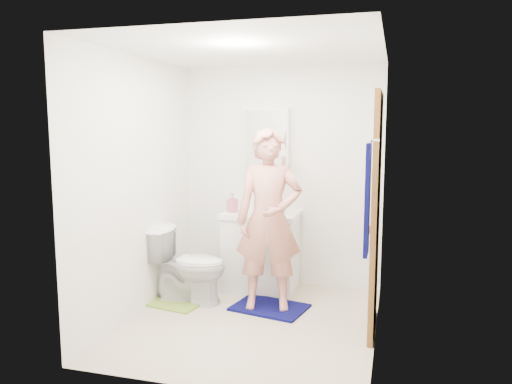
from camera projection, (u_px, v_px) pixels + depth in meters
floor at (251, 323)px, 4.53m from camera, size 2.20×2.40×0.02m
ceiling at (251, 49)px, 4.20m from camera, size 2.20×2.40×0.02m
wall_back at (281, 177)px, 5.52m from camera, size 2.20×0.02×2.40m
wall_front at (198, 215)px, 3.21m from camera, size 2.20×0.02×2.40m
wall_left at (137, 187)px, 4.66m from camera, size 0.02×2.40×2.40m
wall_right at (381, 196)px, 4.06m from camera, size 0.02×2.40×2.40m
vanity_cabinet at (261, 253)px, 5.38m from camera, size 0.75×0.55×0.80m
countertop at (261, 214)px, 5.33m from camera, size 0.79×0.59×0.05m
sink_basin at (261, 213)px, 5.32m from camera, size 0.40×0.40×0.03m
faucet at (266, 204)px, 5.49m from camera, size 0.03×0.03×0.12m
medicine_cabinet at (267, 141)px, 5.43m from camera, size 0.50×0.12×0.70m
mirror_panel at (265, 141)px, 5.38m from camera, size 0.46×0.01×0.66m
door at (376, 214)px, 4.24m from camera, size 0.05×0.80×2.05m
door_knob at (369, 230)px, 3.96m from camera, size 0.07×0.07×0.07m
towel at (367, 200)px, 3.53m from camera, size 0.03×0.24×0.80m
towel_hook at (375, 140)px, 3.47m from camera, size 0.06×0.02×0.02m
toilet at (189, 265)px, 5.00m from camera, size 0.76×0.45×0.76m
bath_mat at (270, 307)px, 4.85m from camera, size 0.77×0.62×0.02m
green_rug at (177, 302)px, 4.99m from camera, size 0.58×0.52×0.02m
soap_dispenser at (232, 203)px, 5.32m from camera, size 0.12×0.12×0.20m
toothbrush_cup at (281, 208)px, 5.32m from camera, size 0.13×0.13×0.09m
man at (269, 220)px, 4.72m from camera, size 0.70×0.53×1.72m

